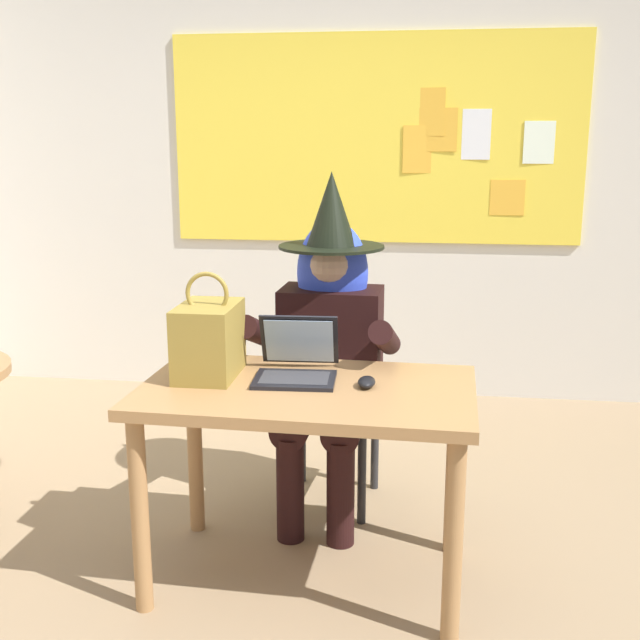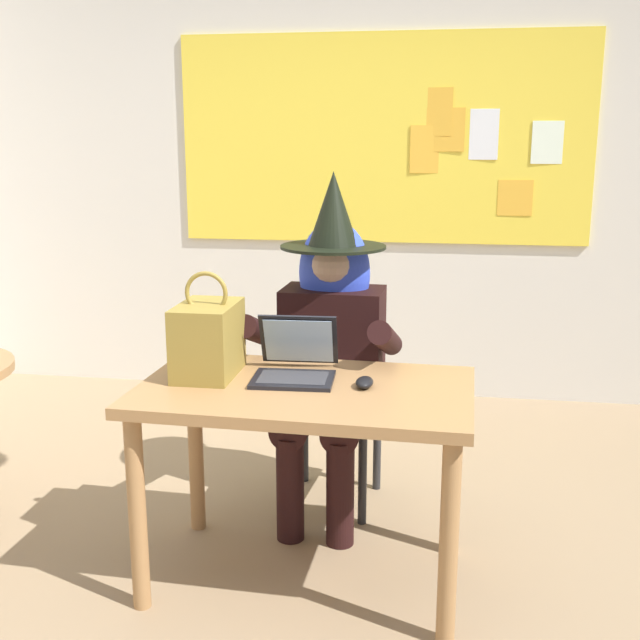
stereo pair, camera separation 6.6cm
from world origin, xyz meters
The scene contains 8 objects.
ground_plane centered at (0.00, 0.00, 0.00)m, with size 24.00×24.00×0.00m, color #937A5B.
wall_back_bulletin centered at (0.00, 2.15, 1.45)m, with size 5.28×2.38×2.87m.
desk_main centered at (-0.09, -0.04, 0.62)m, with size 1.17×0.73×0.73m.
chair_at_desk centered at (-0.07, 0.66, 0.49)m, with size 0.46×0.46×0.88m.
person_costumed centered at (-0.08, 0.54, 0.78)m, with size 0.61×0.69×1.43m.
laptop centered at (-0.14, 0.06, 0.78)m, with size 0.30×0.33×0.21m.
computer_mouse centered at (0.12, -0.02, 0.75)m, with size 0.06×0.10×0.03m, color black.
handbag centered at (-0.45, 0.03, 0.87)m, with size 0.20×0.30×0.38m.
Camera 1 is at (0.30, -2.57, 1.57)m, focal length 43.78 mm.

